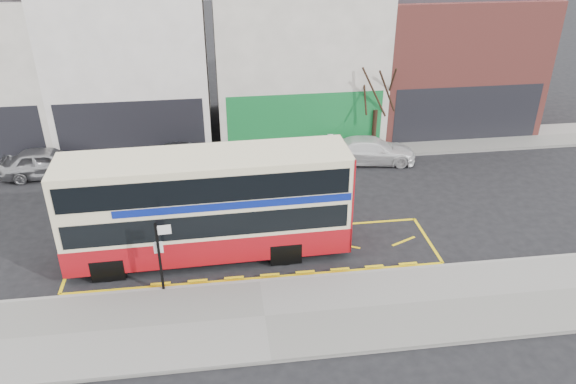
{
  "coord_description": "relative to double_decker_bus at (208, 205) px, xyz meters",
  "views": [
    {
      "loc": [
        -1.16,
        -16.55,
        12.44
      ],
      "look_at": [
        1.35,
        2.0,
        2.38
      ],
      "focal_mm": 35.0,
      "sensor_mm": 36.0,
      "label": 1
    }
  ],
  "objects": [
    {
      "name": "ground",
      "position": [
        1.66,
        -1.72,
        -2.2
      ],
      "size": [
        120.0,
        120.0,
        0.0
      ],
      "primitive_type": "plane",
      "color": "black",
      "rests_on": "ground"
    },
    {
      "name": "kerb",
      "position": [
        1.66,
        -2.1,
        -2.13
      ],
      "size": [
        40.0,
        0.15,
        0.15
      ],
      "primitive_type": "cube",
      "color": "gray",
      "rests_on": "ground"
    },
    {
      "name": "bus_stop_post",
      "position": [
        -1.66,
        -2.11,
        -0.43
      ],
      "size": [
        0.67,
        0.12,
        2.67
      ],
      "rotation": [
        0.0,
        0.0,
        0.06
      ],
      "color": "black",
      "rests_on": "pavement"
    },
    {
      "name": "street_tree_right",
      "position": [
        8.93,
        9.21,
        1.78
      ],
      "size": [
        2.71,
        2.71,
        5.85
      ],
      "color": "black",
      "rests_on": "ground"
    },
    {
      "name": "terrace_right",
      "position": [
        14.16,
        13.26,
        2.37
      ],
      "size": [
        9.0,
        8.01,
        10.3
      ],
      "color": "#9B453E",
      "rests_on": "ground"
    },
    {
      "name": "road_markings",
      "position": [
        1.66,
        -0.12,
        -2.2
      ],
      "size": [
        14.0,
        3.4,
        0.01
      ],
      "primitive_type": null,
      "color": "yellow",
      "rests_on": "ground"
    },
    {
      "name": "car_white",
      "position": [
        8.32,
        7.38,
        -1.55
      ],
      "size": [
        4.7,
        2.39,
        1.31
      ],
      "primitive_type": "imported",
      "rotation": [
        0.0,
        0.0,
        1.44
      ],
      "color": "white",
      "rests_on": "ground"
    },
    {
      "name": "far_pavement",
      "position": [
        1.66,
        9.28,
        -2.13
      ],
      "size": [
        50.0,
        3.0,
        0.15
      ],
      "primitive_type": "cube",
      "color": "gray",
      "rests_on": "ground"
    },
    {
      "name": "car_silver",
      "position": [
        -7.84,
        7.89,
        -1.47
      ],
      "size": [
        4.36,
        1.84,
        1.47
      ],
      "primitive_type": "imported",
      "rotation": [
        0.0,
        0.0,
        1.59
      ],
      "color": "#9A9A9E",
      "rests_on": "ground"
    },
    {
      "name": "double_decker_bus",
      "position": [
        0.0,
        0.0,
        0.0
      ],
      "size": [
        10.55,
        2.68,
        4.19
      ],
      "rotation": [
        0.0,
        0.0,
        0.02
      ],
      "color": "beige",
      "rests_on": "ground"
    },
    {
      "name": "car_grey",
      "position": [
        -1.05,
        7.27,
        -1.51
      ],
      "size": [
        4.43,
        2.64,
        1.38
      ],
      "primitive_type": "imported",
      "rotation": [
        0.0,
        0.0,
        1.27
      ],
      "color": "#37383D",
      "rests_on": "ground"
    },
    {
      "name": "terrace_left",
      "position": [
        -3.84,
        13.26,
        3.12
      ],
      "size": [
        8.0,
        8.01,
        11.8
      ],
      "color": "white",
      "rests_on": "ground"
    },
    {
      "name": "terrace_green_shop",
      "position": [
        5.16,
        13.26,
        2.87
      ],
      "size": [
        9.0,
        8.01,
        11.3
      ],
      "color": "white",
      "rests_on": "ground"
    },
    {
      "name": "pavement",
      "position": [
        1.66,
        -4.02,
        -2.13
      ],
      "size": [
        40.0,
        4.0,
        0.15
      ],
      "primitive_type": "cube",
      "color": "gray",
      "rests_on": "ground"
    }
  ]
}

